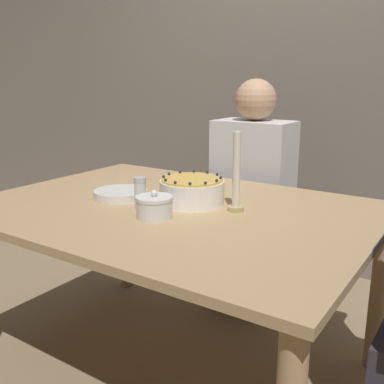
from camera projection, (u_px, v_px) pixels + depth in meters
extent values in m
plane|color=#8C7556|center=(173.00, 368.00, 1.93)|extent=(12.00, 12.00, 0.00)
cube|color=slate|center=(306.00, 62.00, 2.73)|extent=(8.00, 0.05, 2.60)
cube|color=tan|center=(171.00, 210.00, 1.75)|extent=(1.52, 1.11, 0.03)
cylinder|color=tan|center=(125.00, 230.00, 2.61)|extent=(0.07, 0.07, 0.70)
cylinder|color=tan|center=(379.00, 292.00, 1.86)|extent=(0.07, 0.07, 0.70)
cylinder|color=white|center=(192.00, 192.00, 1.77)|extent=(0.25, 0.25, 0.09)
cylinder|color=gold|center=(192.00, 179.00, 1.76)|extent=(0.24, 0.24, 0.01)
sphere|color=#23284C|center=(217.00, 181.00, 1.69)|extent=(0.01, 0.01, 0.01)
sphere|color=#23284C|center=(221.00, 177.00, 1.75)|extent=(0.01, 0.01, 0.01)
sphere|color=#23284C|center=(217.00, 174.00, 1.80)|extent=(0.01, 0.01, 0.01)
sphere|color=#23284C|center=(207.00, 172.00, 1.84)|extent=(0.01, 0.01, 0.01)
sphere|color=#23284C|center=(194.00, 171.00, 1.86)|extent=(0.01, 0.01, 0.01)
sphere|color=#23284C|center=(180.00, 172.00, 1.85)|extent=(0.01, 0.01, 0.01)
sphere|color=#23284C|center=(169.00, 174.00, 1.81)|extent=(0.01, 0.01, 0.01)
sphere|color=#23284C|center=(164.00, 177.00, 1.76)|extent=(0.01, 0.01, 0.01)
sphere|color=#23284C|center=(166.00, 180.00, 1.71)|extent=(0.01, 0.01, 0.01)
sphere|color=#23284C|center=(175.00, 182.00, 1.66)|extent=(0.01, 0.01, 0.01)
sphere|color=#23284C|center=(190.00, 184.00, 1.65)|extent=(0.01, 0.01, 0.01)
sphere|color=#23284C|center=(205.00, 183.00, 1.66)|extent=(0.01, 0.01, 0.01)
cylinder|color=silver|center=(154.00, 209.00, 1.59)|extent=(0.13, 0.13, 0.07)
cylinder|color=silver|center=(154.00, 198.00, 1.58)|extent=(0.13, 0.13, 0.01)
sphere|color=silver|center=(154.00, 193.00, 1.58)|extent=(0.02, 0.02, 0.02)
cylinder|color=white|center=(140.00, 195.00, 1.70)|extent=(0.04, 0.04, 0.10)
cylinder|color=silver|center=(140.00, 180.00, 1.68)|extent=(0.05, 0.05, 0.02)
cylinder|color=silver|center=(121.00, 197.00, 1.87)|extent=(0.22, 0.22, 0.01)
cylinder|color=silver|center=(120.00, 195.00, 1.86)|extent=(0.22, 0.22, 0.01)
cylinder|color=silver|center=(120.00, 193.00, 1.86)|extent=(0.22, 0.22, 0.01)
cylinder|color=silver|center=(120.00, 191.00, 1.86)|extent=(0.22, 0.22, 0.01)
cylinder|color=tan|center=(236.00, 208.00, 1.68)|extent=(0.06, 0.06, 0.02)
cylinder|color=silver|center=(237.00, 170.00, 1.64)|extent=(0.03, 0.03, 0.28)
cube|color=#2D2D38|center=(250.00, 261.00, 2.49)|extent=(0.34, 0.34, 0.45)
cube|color=silver|center=(253.00, 173.00, 2.36)|extent=(0.40, 0.24, 0.55)
sphere|color=tan|center=(256.00, 100.00, 2.27)|extent=(0.21, 0.21, 0.21)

